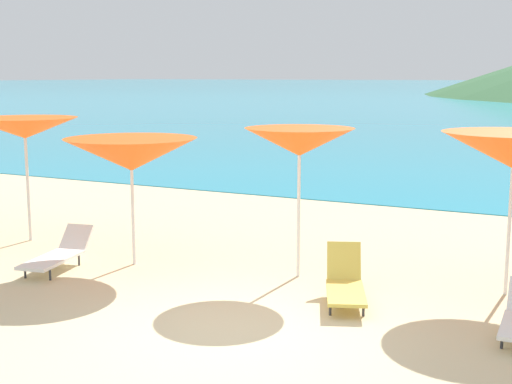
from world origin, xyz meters
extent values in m
cube|color=beige|center=(0.00, 10.00, -0.15)|extent=(50.00, 100.00, 0.30)
cylinder|color=silver|center=(-5.90, 2.49, 1.15)|extent=(0.06, 0.06, 2.29)
cone|color=#EF5614|center=(-5.90, 2.49, 2.19)|extent=(2.09, 2.09, 0.40)
sphere|color=silver|center=(-5.90, 2.49, 2.32)|extent=(0.07, 0.07, 0.07)
cylinder|color=silver|center=(-3.04, 1.96, 1.01)|extent=(0.05, 0.05, 2.02)
cone|color=#EF5614|center=(-3.04, 1.96, 1.88)|extent=(2.31, 2.31, 0.55)
sphere|color=silver|center=(-3.04, 1.96, 2.05)|extent=(0.07, 0.07, 0.07)
cylinder|color=silver|center=(-0.25, 2.53, 1.14)|extent=(0.05, 0.05, 2.27)
cone|color=#EF5614|center=(-0.25, 2.53, 2.16)|extent=(1.75, 1.75, 0.44)
sphere|color=silver|center=(-0.25, 2.53, 2.30)|extent=(0.07, 0.07, 0.07)
cylinder|color=silver|center=(2.85, 3.04, 1.13)|extent=(0.05, 0.05, 2.26)
cylinder|color=#333338|center=(3.08, 0.83, 0.08)|extent=(0.04, 0.04, 0.17)
cylinder|color=#333338|center=(3.06, 1.55, 0.08)|extent=(0.04, 0.04, 0.17)
cube|color=#D8BF4C|center=(0.93, 1.44, 0.21)|extent=(0.91, 1.25, 0.05)
cube|color=#D8BF4C|center=(0.67, 2.09, 0.47)|extent=(0.57, 0.47, 0.55)
cylinder|color=#333338|center=(0.86, 1.02, 0.09)|extent=(0.04, 0.04, 0.18)
cylinder|color=#333338|center=(1.27, 1.19, 0.09)|extent=(0.04, 0.04, 0.18)
cylinder|color=#333338|center=(0.56, 1.76, 0.09)|extent=(0.04, 0.04, 0.18)
cylinder|color=#333338|center=(0.98, 1.93, 0.09)|extent=(0.04, 0.04, 0.18)
cube|color=white|center=(-3.96, 0.96, 0.21)|extent=(0.77, 1.37, 0.05)
cube|color=white|center=(-4.12, 1.77, 0.40)|extent=(0.56, 0.48, 0.41)
cylinder|color=#333338|center=(-4.10, 0.51, 0.09)|extent=(0.04, 0.04, 0.19)
cylinder|color=#333338|center=(-3.66, 0.60, 0.09)|extent=(0.04, 0.04, 0.19)
cylinder|color=#333338|center=(-4.27, 1.40, 0.09)|extent=(0.04, 0.04, 0.19)
cylinder|color=#333338|center=(-3.83, 1.48, 0.09)|extent=(0.04, 0.04, 0.19)
camera|label=1|loc=(3.97, -7.47, 3.19)|focal=49.06mm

